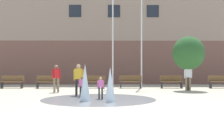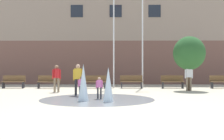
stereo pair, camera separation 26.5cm
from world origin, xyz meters
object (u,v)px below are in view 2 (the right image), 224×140
(park_bench_far_left, at_px, (14,81))
(child_with_pink_shirt, at_px, (81,85))
(park_bench_under_left_flagpole, at_px, (95,82))
(teen_by_trashcan, at_px, (78,77))
(flagpole_right, at_px, (143,25))
(park_bench_under_right_flagpole, at_px, (131,81))
(adult_in_red, at_px, (57,76))
(adult_near_bench, at_px, (189,76))
(park_bench_far_right, at_px, (222,82))
(park_bench_near_trashcan, at_px, (172,82))
(street_tree_near_building, at_px, (189,53))
(child_in_fountain, at_px, (99,86))
(park_bench_left_of_flagpoles, at_px, (49,82))
(flagpole_left, at_px, (114,24))

(park_bench_far_left, height_order, child_with_pink_shirt, child_with_pink_shirt)
(park_bench_under_left_flagpole, height_order, child_with_pink_shirt, child_with_pink_shirt)
(teen_by_trashcan, distance_m, flagpole_right, 7.90)
(park_bench_under_right_flagpole, height_order, adult_in_red, adult_in_red)
(park_bench_under_left_flagpole, bearing_deg, adult_near_bench, -19.25)
(park_bench_far_right, xyz_separation_m, adult_near_bench, (-2.95, -2.21, 0.45))
(park_bench_near_trashcan, relative_size, adult_in_red, 1.01)
(park_bench_far_right, xyz_separation_m, flagpole_right, (-5.51, 0.51, 4.07))
(street_tree_near_building, bearing_deg, park_bench_under_right_flagpole, 148.04)
(child_in_fountain, xyz_separation_m, adult_near_bench, (5.33, 4.59, 0.35))
(park_bench_far_left, relative_size, park_bench_left_of_flagpoles, 1.00)
(park_bench_far_right, height_order, adult_near_bench, adult_near_bench)
(park_bench_far_left, distance_m, flagpole_right, 10.12)
(adult_near_bench, bearing_deg, adult_in_red, 7.94)
(park_bench_under_right_flagpole, distance_m, adult_in_red, 5.77)
(park_bench_far_right, xyz_separation_m, teen_by_trashcan, (-9.44, -5.31, 0.45))
(flagpole_right, relative_size, street_tree_near_building, 2.51)
(child_in_fountain, relative_size, child_with_pink_shirt, 1.00)
(child_with_pink_shirt, bearing_deg, teen_by_trashcan, 139.09)
(street_tree_near_building, bearing_deg, teen_by_trashcan, -153.65)
(park_bench_near_trashcan, distance_m, child_in_fountain, 8.38)
(park_bench_under_left_flagpole, height_order, teen_by_trashcan, teen_by_trashcan)
(teen_by_trashcan, height_order, street_tree_near_building, street_tree_near_building)
(adult_in_red, relative_size, flagpole_right, 0.18)
(park_bench_near_trashcan, bearing_deg, child_with_pink_shirt, -133.59)
(park_bench_left_of_flagpoles, height_order, flagpole_right, flagpole_right)
(park_bench_far_right, height_order, street_tree_near_building, street_tree_near_building)
(park_bench_far_right, xyz_separation_m, adult_in_red, (-10.97, -3.34, 0.45))
(park_bench_near_trashcan, xyz_separation_m, child_with_pink_shirt, (-5.74, -6.03, 0.10))
(park_bench_under_left_flagpole, height_order, adult_in_red, adult_in_red)
(park_bench_under_right_flagpole, bearing_deg, park_bench_far_left, -179.19)
(park_bench_far_right, distance_m, street_tree_near_building, 4.00)
(adult_near_bench, distance_m, flagpole_left, 6.57)
(teen_by_trashcan, bearing_deg, park_bench_far_left, -41.67)
(park_bench_far_left, bearing_deg, flagpole_right, 3.13)
(adult_near_bench, relative_size, teen_by_trashcan, 1.00)
(park_bench_under_right_flagpole, height_order, flagpole_left, flagpole_left)
(adult_near_bench, bearing_deg, park_bench_left_of_flagpoles, -12.61)
(flagpole_right, bearing_deg, park_bench_under_left_flagpole, -169.90)
(adult_near_bench, xyz_separation_m, flagpole_right, (-2.56, 2.72, 3.62))
(child_with_pink_shirt, xyz_separation_m, flagpole_left, (1.60, 6.48, 4.11))
(adult_in_red, distance_m, child_in_fountain, 4.40)
(park_bench_left_of_flagpoles, bearing_deg, adult_in_red, -68.73)
(park_bench_far_left, bearing_deg, adult_in_red, -41.41)
(park_bench_far_left, distance_m, park_bench_left_of_flagpoles, 2.55)
(park_bench_far_left, xyz_separation_m, park_bench_far_right, (14.75, -0.00, 0.00))
(park_bench_under_right_flagpole, xyz_separation_m, park_bench_near_trashcan, (2.91, -0.06, 0.00))
(park_bench_near_trashcan, distance_m, teen_by_trashcan, 8.05)
(adult_in_red, height_order, child_with_pink_shirt, adult_in_red)
(park_bench_far_left, relative_size, flagpole_left, 0.18)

